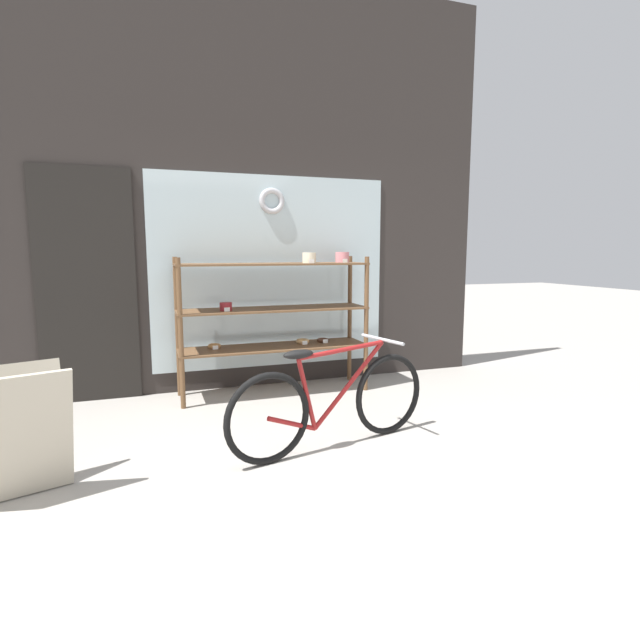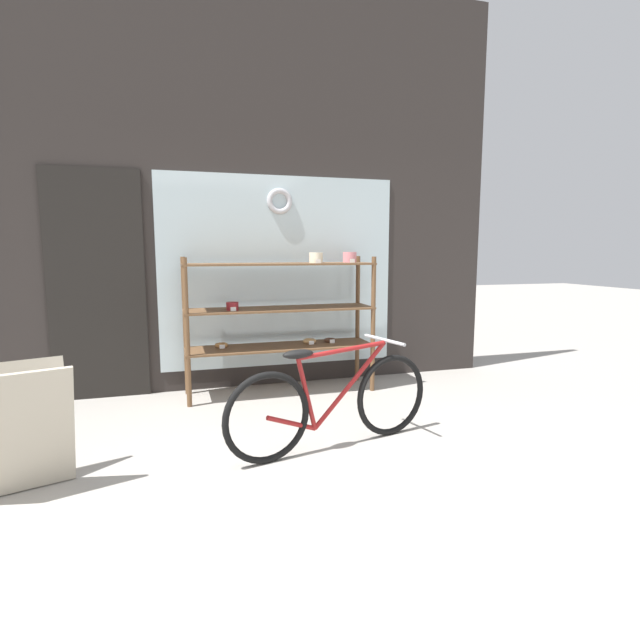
# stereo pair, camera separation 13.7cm
# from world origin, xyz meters

# --- Properties ---
(ground_plane) EXTENTS (30.00, 30.00, 0.00)m
(ground_plane) POSITION_xyz_m (0.00, 0.00, 0.00)
(ground_plane) COLOR gray
(storefront_facade) EXTENTS (5.01, 0.13, 3.99)m
(storefront_facade) POSITION_xyz_m (-0.04, 2.96, 1.93)
(storefront_facade) COLOR #2D2826
(storefront_facade) RESTS_ON ground_plane
(display_case) EXTENTS (1.79, 0.46, 1.35)m
(display_case) POSITION_xyz_m (0.15, 2.60, 0.82)
(display_case) COLOR brown
(display_case) RESTS_ON ground_plane
(bicycle) EXTENTS (1.58, 0.53, 0.74)m
(bicycle) POSITION_xyz_m (0.17, 1.14, 0.33)
(bicycle) COLOR black
(bicycle) RESTS_ON ground_plane
(sandwich_board) EXTENTS (0.67, 0.54, 0.72)m
(sandwich_board) POSITION_xyz_m (-1.74, 1.05, 0.37)
(sandwich_board) COLOR #B2A893
(sandwich_board) RESTS_ON ground_plane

